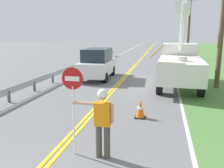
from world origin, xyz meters
name	(u,v)px	position (x,y,z in m)	size (l,w,h in m)	color
centerline_yellow_left	(132,67)	(-0.09, 20.00, 0.01)	(0.11, 110.00, 0.01)	yellow
centerline_yellow_right	(134,67)	(0.09, 20.00, 0.01)	(0.11, 110.00, 0.01)	yellow
edge_line_right	(173,68)	(3.60, 20.00, 0.01)	(0.12, 110.00, 0.01)	silver
edge_line_left	(96,66)	(-3.60, 20.00, 0.01)	(0.12, 110.00, 0.01)	silver
flagger_worker	(102,119)	(1.28, 3.19, 1.05)	(1.09, 0.25, 1.83)	#474238
stop_sign_paddle	(73,92)	(0.51, 3.20, 1.71)	(0.56, 0.04, 2.33)	silver
utility_bucket_truck	(180,63)	(3.70, 12.75, 1.40)	(2.87, 6.88, 5.04)	white
oncoming_suv_nearest	(97,63)	(-1.79, 13.90, 1.06)	(2.04, 4.66, 2.10)	silver
utility_pole_near	(223,11)	(5.83, 12.43, 4.36)	(1.80, 0.28, 8.35)	brown
utility_pole_mid	(189,26)	(5.65, 29.81, 4.04)	(1.80, 0.28, 7.72)	brown
traffic_cone_lead	(140,109)	(1.95, 6.39, 0.34)	(0.40, 0.40, 0.70)	orange
guardrail_left_shoulder	(72,68)	(-4.20, 15.19, 0.52)	(0.10, 32.00, 0.71)	#9EA0A3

